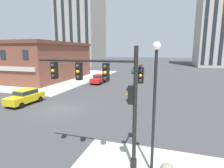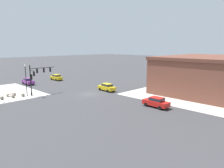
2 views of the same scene
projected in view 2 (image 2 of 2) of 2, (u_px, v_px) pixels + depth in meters
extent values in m
plane|color=#38383A|center=(89.00, 94.00, 43.83)|extent=(320.00, 320.00, 0.00)
cube|color=#B7B2A8|center=(224.00, 94.00, 43.91)|extent=(32.00, 32.00, 0.02)
cylinder|color=black|center=(32.00, 94.00, 42.52)|extent=(0.32, 0.32, 0.50)
cylinder|color=black|center=(31.00, 81.00, 42.01)|extent=(0.20, 0.20, 6.17)
cylinder|color=black|center=(42.00, 68.00, 43.44)|extent=(5.30, 0.12, 0.12)
cylinder|color=black|center=(32.00, 71.00, 41.02)|extent=(0.11, 1.80, 0.11)
cube|color=black|center=(37.00, 71.00, 42.71)|extent=(0.28, 0.28, 0.90)
sphere|color=#282828|center=(37.00, 69.00, 42.77)|extent=(0.18, 0.18, 0.18)
sphere|color=orange|center=(37.00, 71.00, 42.82)|extent=(0.18, 0.18, 0.18)
sphere|color=#282828|center=(37.00, 72.00, 42.87)|extent=(0.18, 0.18, 0.18)
cube|color=black|center=(44.00, 70.00, 43.74)|extent=(0.28, 0.28, 0.90)
sphere|color=#282828|center=(43.00, 69.00, 43.80)|extent=(0.18, 0.18, 0.18)
sphere|color=orange|center=(43.00, 70.00, 43.85)|extent=(0.18, 0.18, 0.18)
sphere|color=#282828|center=(43.00, 72.00, 43.90)|extent=(0.18, 0.18, 0.18)
cube|color=black|center=(50.00, 70.00, 44.77)|extent=(0.28, 0.28, 0.90)
sphere|color=#282828|center=(50.00, 68.00, 44.83)|extent=(0.18, 0.18, 0.18)
sphere|color=orange|center=(50.00, 70.00, 44.88)|extent=(0.18, 0.18, 0.18)
sphere|color=#282828|center=(50.00, 71.00, 44.93)|extent=(0.18, 0.18, 0.18)
cube|color=black|center=(31.00, 77.00, 42.01)|extent=(0.28, 0.28, 0.90)
sphere|color=#282828|center=(32.00, 75.00, 42.07)|extent=(0.18, 0.18, 0.18)
sphere|color=orange|center=(32.00, 77.00, 42.12)|extent=(0.18, 0.18, 0.18)
sphere|color=#282828|center=(32.00, 78.00, 42.17)|extent=(0.18, 0.18, 0.18)
cube|color=black|center=(34.00, 74.00, 40.56)|extent=(0.28, 0.28, 0.90)
sphere|color=#282828|center=(33.00, 72.00, 40.62)|extent=(0.18, 0.18, 0.18)
sphere|color=orange|center=(34.00, 74.00, 40.67)|extent=(0.18, 0.18, 0.18)
sphere|color=#282828|center=(34.00, 75.00, 40.72)|extent=(0.18, 0.18, 0.18)
sphere|color=gray|center=(23.00, 95.00, 41.49)|extent=(0.68, 0.68, 0.68)
sphere|color=gray|center=(13.00, 96.00, 40.49)|extent=(0.68, 0.68, 0.68)
sphere|color=gray|center=(2.00, 98.00, 39.16)|extent=(0.68, 0.68, 0.68)
cube|color=brown|center=(11.00, 94.00, 41.93)|extent=(1.80, 0.50, 0.10)
cube|color=#665B51|center=(15.00, 95.00, 42.46)|extent=(0.24, 0.41, 0.39)
cube|color=#665B51|center=(8.00, 96.00, 41.48)|extent=(0.24, 0.41, 0.39)
cylinder|color=black|center=(26.00, 82.00, 41.40)|extent=(0.14, 0.14, 5.98)
sphere|color=white|center=(25.00, 66.00, 40.84)|extent=(0.36, 0.36, 0.36)
cube|color=#7A3389|center=(28.00, 82.00, 54.67)|extent=(1.94, 4.47, 0.76)
cube|color=#7A3389|center=(28.00, 79.00, 54.65)|extent=(1.58, 2.17, 0.60)
cube|color=#232D38|center=(28.00, 79.00, 54.65)|extent=(1.62, 2.26, 0.40)
cylinder|color=black|center=(34.00, 84.00, 54.31)|extent=(0.25, 0.65, 0.64)
cylinder|color=black|center=(27.00, 84.00, 53.19)|extent=(0.25, 0.65, 0.64)
cylinder|color=black|center=(29.00, 82.00, 56.28)|extent=(0.25, 0.65, 0.64)
cylinder|color=black|center=(23.00, 83.00, 55.16)|extent=(0.25, 0.65, 0.64)
cube|color=gold|center=(107.00, 88.00, 46.81)|extent=(2.01, 4.49, 0.76)
cube|color=gold|center=(107.00, 85.00, 46.58)|extent=(1.61, 2.19, 0.60)
cube|color=#232D38|center=(107.00, 85.00, 46.58)|extent=(1.65, 2.28, 0.40)
cylinder|color=black|center=(100.00, 89.00, 47.33)|extent=(0.26, 0.65, 0.64)
cylinder|color=black|center=(106.00, 88.00, 48.43)|extent=(0.26, 0.65, 0.64)
cylinder|color=black|center=(108.00, 91.00, 45.33)|extent=(0.26, 0.65, 0.64)
cylinder|color=black|center=(114.00, 90.00, 46.43)|extent=(0.26, 0.65, 0.64)
cube|color=gold|center=(56.00, 78.00, 61.69)|extent=(1.80, 4.41, 0.76)
cube|color=gold|center=(56.00, 75.00, 61.47)|extent=(1.51, 2.12, 0.60)
cube|color=#232D38|center=(56.00, 75.00, 61.47)|extent=(1.55, 2.21, 0.40)
cylinder|color=black|center=(51.00, 79.00, 62.14)|extent=(0.23, 0.64, 0.64)
cylinder|color=black|center=(56.00, 78.00, 63.29)|extent=(0.23, 0.64, 0.64)
cylinder|color=black|center=(56.00, 80.00, 60.23)|extent=(0.23, 0.64, 0.64)
cylinder|color=black|center=(61.00, 79.00, 61.39)|extent=(0.23, 0.64, 0.64)
cube|color=red|center=(156.00, 103.00, 34.34)|extent=(1.90, 4.45, 0.76)
cube|color=red|center=(157.00, 99.00, 34.11)|extent=(1.56, 2.16, 0.60)
cube|color=#232D38|center=(157.00, 99.00, 34.11)|extent=(1.60, 2.25, 0.40)
cylinder|color=black|center=(146.00, 104.00, 34.82)|extent=(0.24, 0.65, 0.64)
cylinder|color=black|center=(152.00, 103.00, 35.95)|extent=(0.24, 0.65, 0.64)
cylinder|color=black|center=(160.00, 108.00, 32.87)|extent=(0.24, 0.65, 0.64)
cylinder|color=black|center=(166.00, 106.00, 34.00)|extent=(0.24, 0.65, 0.64)
cube|color=brown|center=(215.00, 76.00, 45.19)|extent=(22.97, 19.44, 7.14)
cube|color=brown|center=(217.00, 58.00, 44.50)|extent=(23.43, 19.83, 0.60)
cube|color=#B7B2A8|center=(173.00, 74.00, 52.12)|extent=(21.82, 0.24, 0.70)
cube|color=#1E2833|center=(191.00, 63.00, 58.06)|extent=(1.10, 0.08, 1.50)
cube|color=#1E2833|center=(183.00, 64.00, 54.85)|extent=(1.10, 0.08, 1.50)
cube|color=#1E2833|center=(174.00, 65.00, 51.65)|extent=(1.10, 0.08, 1.50)
cube|color=#1E2833|center=(164.00, 66.00, 48.44)|extent=(1.10, 0.08, 1.50)
cube|color=#1E2833|center=(153.00, 67.00, 45.24)|extent=(1.10, 0.08, 1.50)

